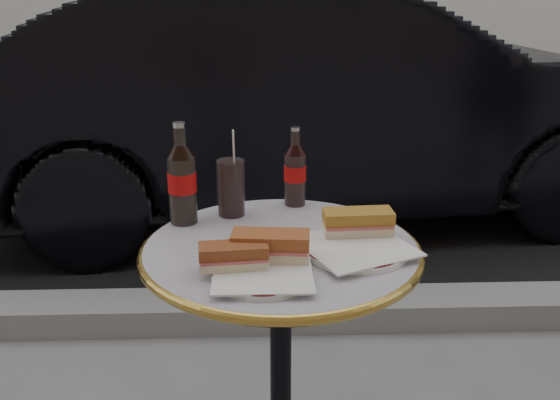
{
  "coord_description": "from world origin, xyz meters",
  "views": [
    {
      "loc": [
        -0.05,
        -1.25,
        1.29
      ],
      "look_at": [
        0.0,
        0.05,
        0.82
      ],
      "focal_mm": 40.0,
      "sensor_mm": 36.0,
      "label": 1
    }
  ],
  "objects_px": {
    "plate_right": "(355,249)",
    "cola_bottle_left": "(182,173)",
    "bistro_table": "(281,385)",
    "cola_glass": "(231,188)",
    "plate_left": "(263,275)",
    "cola_bottle_right": "(295,166)",
    "parked_car": "(318,99)"
  },
  "relations": [
    {
      "from": "plate_right",
      "to": "cola_bottle_left",
      "type": "distance_m",
      "value": 0.44
    },
    {
      "from": "bistro_table",
      "to": "cola_glass",
      "type": "height_order",
      "value": "cola_glass"
    },
    {
      "from": "plate_right",
      "to": "cola_glass",
      "type": "height_order",
      "value": "cola_glass"
    },
    {
      "from": "plate_left",
      "to": "cola_bottle_right",
      "type": "height_order",
      "value": "cola_bottle_right"
    },
    {
      "from": "plate_left",
      "to": "cola_bottle_right",
      "type": "bearing_deg",
      "value": 78.19
    },
    {
      "from": "bistro_table",
      "to": "cola_glass",
      "type": "distance_m",
      "value": 0.49
    },
    {
      "from": "bistro_table",
      "to": "parked_car",
      "type": "xyz_separation_m",
      "value": [
        0.29,
        2.15,
        0.29
      ]
    },
    {
      "from": "cola_glass",
      "to": "parked_car",
      "type": "relative_size",
      "value": 0.04
    },
    {
      "from": "cola_bottle_right",
      "to": "cola_glass",
      "type": "bearing_deg",
      "value": -157.05
    },
    {
      "from": "plate_left",
      "to": "parked_car",
      "type": "distance_m",
      "value": 2.33
    },
    {
      "from": "plate_left",
      "to": "parked_car",
      "type": "bearing_deg",
      "value": 81.89
    },
    {
      "from": "bistro_table",
      "to": "cola_bottle_left",
      "type": "bearing_deg",
      "value": 147.3
    },
    {
      "from": "plate_left",
      "to": "cola_bottle_left",
      "type": "distance_m",
      "value": 0.37
    },
    {
      "from": "bistro_table",
      "to": "parked_car",
      "type": "height_order",
      "value": "parked_car"
    },
    {
      "from": "cola_bottle_left",
      "to": "cola_bottle_right",
      "type": "height_order",
      "value": "cola_bottle_left"
    },
    {
      "from": "bistro_table",
      "to": "cola_bottle_left",
      "type": "distance_m",
      "value": 0.56
    },
    {
      "from": "bistro_table",
      "to": "plate_left",
      "type": "relative_size",
      "value": 3.6
    },
    {
      "from": "plate_left",
      "to": "plate_right",
      "type": "xyz_separation_m",
      "value": [
        0.2,
        0.11,
        0.0
      ]
    },
    {
      "from": "bistro_table",
      "to": "cola_bottle_right",
      "type": "relative_size",
      "value": 3.57
    },
    {
      "from": "plate_right",
      "to": "parked_car",
      "type": "distance_m",
      "value": 2.2
    },
    {
      "from": "bistro_table",
      "to": "cola_bottle_left",
      "type": "relative_size",
      "value": 2.99
    },
    {
      "from": "cola_bottle_left",
      "to": "parked_car",
      "type": "relative_size",
      "value": 0.06
    },
    {
      "from": "bistro_table",
      "to": "parked_car",
      "type": "distance_m",
      "value": 2.19
    },
    {
      "from": "plate_left",
      "to": "cola_bottle_right",
      "type": "distance_m",
      "value": 0.44
    },
    {
      "from": "cola_bottle_right",
      "to": "parked_car",
      "type": "xyz_separation_m",
      "value": [
        0.24,
        1.89,
        -0.18
      ]
    },
    {
      "from": "bistro_table",
      "to": "plate_left",
      "type": "bearing_deg",
      "value": -104.82
    },
    {
      "from": "cola_glass",
      "to": "plate_right",
      "type": "bearing_deg",
      "value": -40.64
    },
    {
      "from": "plate_left",
      "to": "cola_glass",
      "type": "bearing_deg",
      "value": 102.04
    },
    {
      "from": "cola_glass",
      "to": "bistro_table",
      "type": "bearing_deg",
      "value": -59.1
    },
    {
      "from": "cola_bottle_left",
      "to": "plate_right",
      "type": "bearing_deg",
      "value": -26.0
    },
    {
      "from": "plate_left",
      "to": "bistro_table",
      "type": "bearing_deg",
      "value": 75.18
    },
    {
      "from": "cola_bottle_right",
      "to": "parked_car",
      "type": "distance_m",
      "value": 1.92
    }
  ]
}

